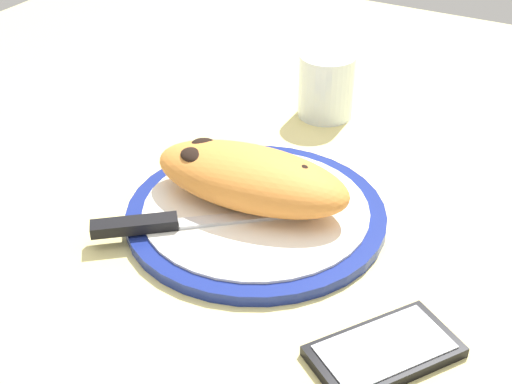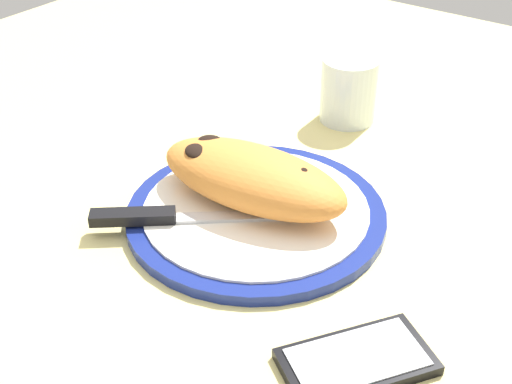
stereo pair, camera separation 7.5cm
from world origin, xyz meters
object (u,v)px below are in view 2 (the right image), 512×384
object	(u,v)px
smartphone	(357,361)
water_glass	(348,94)
fork	(275,180)
plate	(256,213)
calzone	(252,177)
knife	(165,216)

from	to	relation	value
smartphone	water_glass	distance (cm)	44.98
fork	water_glass	bearing A→B (deg)	-82.99
plate	calzone	world-z (taller)	calzone
plate	knife	world-z (taller)	knife
plate	water_glass	bearing A→B (deg)	-81.72
fork	calzone	bearing A→B (deg)	90.72
calzone	fork	xyz separation A→B (cm)	(0.06, -4.53, -2.77)
knife	plate	bearing A→B (deg)	-130.10
calzone	fork	size ratio (longest dim) A/B	1.48
plate	knife	xyz separation A→B (cm)	(6.33, 7.52, 1.28)
plate	water_glass	distance (cm)	26.72
water_glass	calzone	bearing A→B (deg)	95.90
smartphone	fork	bearing A→B (deg)	-40.60
plate	knife	distance (cm)	9.91
calzone	smartphone	size ratio (longest dim) A/B	1.60
calzone	water_glass	bearing A→B (deg)	-84.10
fork	smartphone	distance (cm)	27.11
plate	calzone	distance (cm)	4.06
fork	knife	xyz separation A→B (cm)	(5.07, 12.97, 0.28)
water_glass	smartphone	bearing A→B (deg)	121.03
calzone	fork	world-z (taller)	calzone
fork	water_glass	world-z (taller)	water_glass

